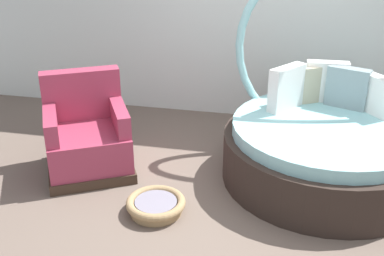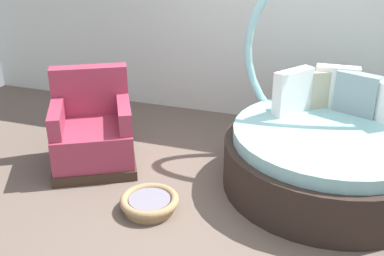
# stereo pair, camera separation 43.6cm
# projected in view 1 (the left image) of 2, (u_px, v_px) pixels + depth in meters

# --- Properties ---
(ground_plane) EXTENTS (8.00, 8.00, 0.02)m
(ground_plane) POSITION_uv_depth(u_px,v_px,m) (244.00, 213.00, 4.12)
(ground_plane) COLOR #66564C
(back_wall) EXTENTS (8.00, 0.12, 2.65)m
(back_wall) POSITION_uv_depth(u_px,v_px,m) (270.00, 8.00, 5.48)
(back_wall) COLOR silver
(back_wall) RESTS_ON ground_plane
(round_daybed) EXTENTS (1.92, 1.92, 2.07)m
(round_daybed) POSITION_uv_depth(u_px,v_px,m) (326.00, 137.00, 4.53)
(round_daybed) COLOR #2D231E
(round_daybed) RESTS_ON ground_plane
(red_armchair) EXTENTS (1.08, 1.08, 0.94)m
(red_armchair) POSITION_uv_depth(u_px,v_px,m) (87.00, 138.00, 4.68)
(red_armchair) COLOR #38281E
(red_armchair) RESTS_ON ground_plane
(pet_basket) EXTENTS (0.51, 0.51, 0.13)m
(pet_basket) POSITION_uv_depth(u_px,v_px,m) (156.00, 205.00, 4.08)
(pet_basket) COLOR #9E7F56
(pet_basket) RESTS_ON ground_plane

